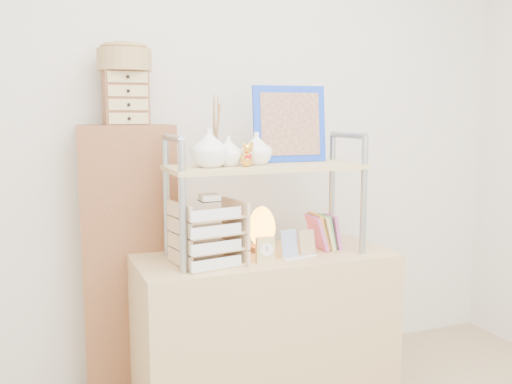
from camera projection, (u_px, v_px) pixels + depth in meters
The scene contains 10 objects.
room_shell at pixel (365, 21), 1.78m from camera, with size 3.42×3.41×2.61m.
desk at pixel (265, 332), 2.71m from camera, with size 1.20×0.50×0.75m, color tan.
cabinet at pixel (130, 263), 2.80m from camera, with size 0.45×0.24×1.35m, color brown.
hutch at pixel (257, 161), 2.59m from camera, with size 0.90×0.34×0.78m.
letter_tray at pixel (209, 237), 2.47m from camera, with size 0.29×0.28×0.31m.
salt_lamp at pixel (262, 228), 2.71m from camera, with size 0.14×0.13×0.22m.
desk_clock at pixel (265, 250), 2.51m from camera, with size 0.08×0.05×0.11m.
postcard_stand at pixel (298, 249), 2.61m from camera, with size 0.19×0.09×0.13m.
drawer_chest at pixel (126, 98), 2.67m from camera, with size 0.20×0.16×0.25m.
woven_basket at pixel (124, 60), 2.65m from camera, with size 0.25×0.25×0.10m, color olive.
Camera 1 is at (-1.00, -1.19, 1.41)m, focal length 40.00 mm.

